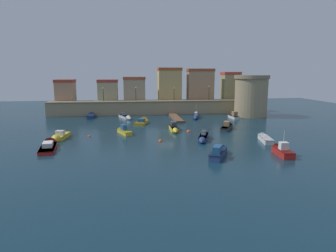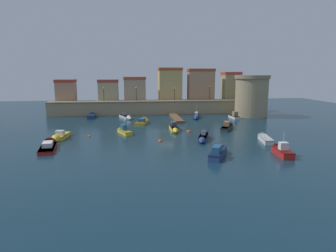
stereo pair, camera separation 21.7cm
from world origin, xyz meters
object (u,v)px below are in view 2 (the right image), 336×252
mooring_buoy_1 (160,141)px  moored_boat_12 (59,137)px  moored_boat_4 (281,150)px  moored_boat_11 (126,117)px  quay_lamp_0 (104,92)px  moored_boat_8 (92,116)px  moored_boat_7 (233,116)px  moored_boat_10 (49,145)px  moored_boat_5 (203,138)px  quay_lamp_1 (136,92)px  moored_boat_1 (264,138)px  moored_boat_3 (228,126)px  moored_boat_13 (123,131)px  quay_lamp_2 (175,92)px  moored_boat_0 (143,122)px  mooring_buoy_0 (189,132)px  mooring_buoy_2 (89,137)px  moored_boat_2 (174,128)px  quay_lamp_3 (209,91)px  fortress_tower (252,96)px  moored_boat_6 (219,152)px

mooring_buoy_1 → moored_boat_12: bearing=168.4°
moored_boat_4 → moored_boat_11: (-19.56, 31.95, -0.12)m
moored_boat_11 → moored_boat_12: bearing=-47.0°
quay_lamp_0 → moored_boat_8: (-2.61, -3.35, -5.11)m
moored_boat_7 → moored_boat_10: 40.86m
moored_boat_5 → moored_boat_10: moored_boat_5 is taller
quay_lamp_1 → moored_boat_5: quay_lamp_1 is taller
quay_lamp_1 → moored_boat_1: size_ratio=0.53×
moored_boat_8 → moored_boat_3: bearing=-125.3°
moored_boat_13 → mooring_buoy_1: size_ratio=8.67×
quay_lamp_2 → moored_boat_12: bearing=-129.4°
quay_lamp_2 → moored_boat_13: (-11.98, -22.50, -4.96)m
moored_boat_4 → mooring_buoy_1: 16.84m
moored_boat_0 → mooring_buoy_0: bearing=-128.0°
moored_boat_8 → mooring_buoy_2: 21.43m
moored_boat_5 → moored_boat_13: (-12.07, 7.02, 0.02)m
quay_lamp_2 → moored_boat_4: 39.42m
quay_lamp_2 → moored_boat_2: bearing=-98.4°
quay_lamp_2 → quay_lamp_3: size_ratio=0.89×
moored_boat_10 → mooring_buoy_2: size_ratio=15.60×
mooring_buoy_1 → mooring_buoy_2: mooring_buoy_1 is taller
fortress_tower → moored_boat_2: (-20.34, -15.77, -4.25)m
fortress_tower → moored_boat_1: 26.41m
moored_boat_10 → moored_boat_7: bearing=-64.3°
moored_boat_0 → mooring_buoy_1: size_ratio=10.22×
fortress_tower → mooring_buoy_2: 39.49m
moored_boat_5 → moored_boat_7: size_ratio=1.28×
moored_boat_4 → mooring_buoy_1: (-14.28, 8.90, -0.52)m
moored_boat_4 → mooring_buoy_1: bearing=63.2°
quay_lamp_1 → mooring_buoy_1: size_ratio=5.32×
moored_boat_12 → mooring_buoy_2: 4.57m
quay_lamp_2 → moored_boat_5: 29.93m
mooring_buoy_0 → mooring_buoy_2: mooring_buoy_0 is taller
moored_boat_5 → moored_boat_6: (-0.05, -8.53, 0.10)m
moored_boat_0 → moored_boat_5: moored_boat_5 is taller
quay_lamp_2 → quay_lamp_3: (8.70, -0.00, 0.23)m
moored_boat_7 → moored_boat_11: bearing=81.1°
moored_boat_6 → moored_boat_10: bearing=101.0°
moored_boat_11 → moored_boat_2: bearing=8.3°
moored_boat_5 → moored_boat_2: bearing=-138.5°
moored_boat_5 → moored_boat_11: bearing=-134.5°
quay_lamp_0 → moored_boat_7: quay_lamp_0 is taller
moored_boat_3 → moored_boat_12: bearing=129.5°
quay_lamp_2 → moored_boat_7: size_ratio=0.65×
fortress_tower → moored_boat_5: (-17.03, -23.58, -4.35)m
quay_lamp_0 → quay_lamp_2: (16.92, 0.00, -0.08)m
moored_boat_1 → moored_boat_13: (-21.17, 8.24, 0.07)m
moored_boat_2 → moored_boat_7: 20.28m
mooring_buoy_0 → mooring_buoy_1: size_ratio=1.12×
quay_lamp_2 → moored_boat_0: size_ratio=0.49×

